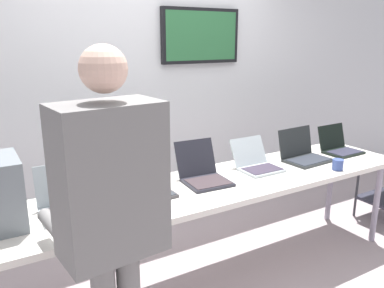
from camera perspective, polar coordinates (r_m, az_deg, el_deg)
The scene contains 12 objects.
ground at distance 3.12m, azimuth 3.14°, elevation -19.31°, with size 8.00×8.00×0.04m, color #A69699.
back_wall at distance 3.60m, azimuth -6.50°, elevation 7.46°, with size 8.00×0.11×2.51m.
workbench at distance 2.77m, azimuth 3.37°, elevation -6.61°, with size 3.27×0.70×0.77m.
laptop_station_0 at distance 2.41m, azimuth -17.44°, elevation -7.92°, with size 0.36×0.30×0.26m.
laptop_station_1 at distance 2.56m, azimuth -7.09°, elevation -5.98°, with size 0.33×0.34×0.25m.
laptop_station_2 at distance 2.76m, azimuth 1.58°, elevation -4.24°, with size 0.33×0.39×0.27m.
laptop_station_3 at distance 3.05m, azimuth 9.44°, elevation -2.69°, with size 0.31×0.34×0.22m.
laptop_station_4 at distance 3.35m, azimuth 16.02°, elevation -1.31°, with size 0.39×0.32×0.26m.
laptop_station_5 at distance 3.69m, azimuth 20.75°, elevation -0.31°, with size 0.32×0.29×0.23m.
person at distance 1.72m, azimuth -11.84°, elevation -8.98°, with size 0.48×0.62×1.73m.
coffee_mug at distance 3.20m, azimuth 20.60°, elevation -2.84°, with size 0.08×0.08×0.08m.
paper_sheet at distance 2.29m, azimuth -10.14°, elevation -10.31°, with size 0.27×0.34×0.00m.
Camera 1 is at (-1.45, -2.12, 1.75)m, focal length 36.35 mm.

